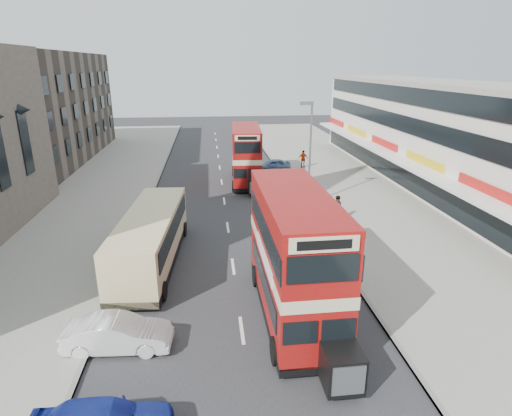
{
  "coord_description": "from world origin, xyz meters",
  "views": [
    {
      "loc": [
        -1.12,
        -13.24,
        10.72
      ],
      "look_at": [
        1.12,
        6.45,
        3.95
      ],
      "focal_mm": 29.57,
      "sensor_mm": 36.0,
      "label": 1
    }
  ],
  "objects_px": {
    "car_right_c": "(273,165)",
    "bus_main": "(294,256)",
    "car_left_front": "(118,334)",
    "coach": "(151,237)",
    "pedestrian_far": "(303,159)",
    "pedestrian_near": "(337,208)",
    "cyclist": "(271,187)",
    "bus_second": "(246,155)",
    "car_right_a": "(300,214)",
    "car_right_b": "(276,188)",
    "street_lamp": "(309,146)"
  },
  "relations": [
    {
      "from": "bus_second",
      "to": "cyclist",
      "type": "xyz_separation_m",
      "value": [
        1.68,
        -4.31,
        -1.91
      ]
    },
    {
      "from": "coach",
      "to": "car_right_b",
      "type": "xyz_separation_m",
      "value": [
        9.08,
        12.46,
        -1.06
      ]
    },
    {
      "from": "bus_main",
      "to": "car_left_front",
      "type": "distance_m",
      "value": 7.82
    },
    {
      "from": "car_right_a",
      "to": "pedestrian_near",
      "type": "distance_m",
      "value": 2.64
    },
    {
      "from": "bus_second",
      "to": "cyclist",
      "type": "bearing_deg",
      "value": 114.81
    },
    {
      "from": "pedestrian_near",
      "to": "bus_second",
      "type": "bearing_deg",
      "value": -70.54
    },
    {
      "from": "car_right_a",
      "to": "car_right_c",
      "type": "relative_size",
      "value": 1.12
    },
    {
      "from": "bus_main",
      "to": "car_right_b",
      "type": "height_order",
      "value": "bus_main"
    },
    {
      "from": "car_right_b",
      "to": "cyclist",
      "type": "relative_size",
      "value": 1.9
    },
    {
      "from": "coach",
      "to": "car_right_a",
      "type": "height_order",
      "value": "coach"
    },
    {
      "from": "coach",
      "to": "car_left_front",
      "type": "distance_m",
      "value": 7.67
    },
    {
      "from": "coach",
      "to": "car_right_c",
      "type": "xyz_separation_m",
      "value": [
        10.05,
        20.94,
        -0.99
      ]
    },
    {
      "from": "bus_second",
      "to": "car_right_c",
      "type": "relative_size",
      "value": 2.51
    },
    {
      "from": "car_right_c",
      "to": "pedestrian_near",
      "type": "relative_size",
      "value": 2.03
    },
    {
      "from": "pedestrian_far",
      "to": "cyclist",
      "type": "relative_size",
      "value": 0.85
    },
    {
      "from": "street_lamp",
      "to": "cyclist",
      "type": "distance_m",
      "value": 5.7
    },
    {
      "from": "bus_second",
      "to": "pedestrian_far",
      "type": "xyz_separation_m",
      "value": [
        6.57,
        5.02,
        -1.61
      ]
    },
    {
      "from": "bus_second",
      "to": "coach",
      "type": "xyz_separation_m",
      "value": [
        -6.86,
        -16.58,
        -1.05
      ]
    },
    {
      "from": "car_right_c",
      "to": "bus_main",
      "type": "bearing_deg",
      "value": -10.89
    },
    {
      "from": "bus_second",
      "to": "car_left_front",
      "type": "xyz_separation_m",
      "value": [
        -7.29,
        -24.18,
        -2.0
      ]
    },
    {
      "from": "bus_main",
      "to": "car_left_front",
      "type": "xyz_separation_m",
      "value": [
        -7.32,
        -1.64,
        -2.21
      ]
    },
    {
      "from": "cyclist",
      "to": "bus_second",
      "type": "bearing_deg",
      "value": 118.02
    },
    {
      "from": "bus_second",
      "to": "pedestrian_far",
      "type": "bearing_deg",
      "value": -139.09
    },
    {
      "from": "car_right_c",
      "to": "car_right_b",
      "type": "bearing_deg",
      "value": -10.68
    },
    {
      "from": "street_lamp",
      "to": "car_right_a",
      "type": "relative_size",
      "value": 1.94
    },
    {
      "from": "pedestrian_near",
      "to": "car_right_b",
      "type": "bearing_deg",
      "value": -72.08
    },
    {
      "from": "pedestrian_near",
      "to": "coach",
      "type": "bearing_deg",
      "value": 17.25
    },
    {
      "from": "pedestrian_far",
      "to": "car_right_b",
      "type": "bearing_deg",
      "value": -119.74
    },
    {
      "from": "pedestrian_far",
      "to": "car_right_a",
      "type": "bearing_deg",
      "value": -107.46
    },
    {
      "from": "bus_main",
      "to": "pedestrian_far",
      "type": "bearing_deg",
      "value": -103.93
    },
    {
      "from": "street_lamp",
      "to": "car_left_front",
      "type": "relative_size",
      "value": 1.95
    },
    {
      "from": "bus_main",
      "to": "pedestrian_far",
      "type": "xyz_separation_m",
      "value": [
        6.54,
        27.56,
        -1.82
      ]
    },
    {
      "from": "car_right_b",
      "to": "bus_second",
      "type": "bearing_deg",
      "value": -144.88
    },
    {
      "from": "street_lamp",
      "to": "cyclist",
      "type": "relative_size",
      "value": 3.74
    },
    {
      "from": "coach",
      "to": "pedestrian_far",
      "type": "bearing_deg",
      "value": 62.47
    },
    {
      "from": "bus_second",
      "to": "cyclist",
      "type": "height_order",
      "value": "bus_second"
    },
    {
      "from": "pedestrian_far",
      "to": "car_left_front",
      "type": "bearing_deg",
      "value": -119.68
    },
    {
      "from": "street_lamp",
      "to": "cyclist",
      "type": "bearing_deg",
      "value": 127.76
    },
    {
      "from": "street_lamp",
      "to": "pedestrian_far",
      "type": "relative_size",
      "value": 4.39
    },
    {
      "from": "pedestrian_near",
      "to": "cyclist",
      "type": "bearing_deg",
      "value": -67.92
    },
    {
      "from": "bus_main",
      "to": "car_right_c",
      "type": "xyz_separation_m",
      "value": [
        3.16,
        26.9,
        -2.26
      ]
    },
    {
      "from": "pedestrian_near",
      "to": "pedestrian_far",
      "type": "bearing_deg",
      "value": -100.33
    },
    {
      "from": "bus_main",
      "to": "car_left_front",
      "type": "relative_size",
      "value": 2.4
    },
    {
      "from": "pedestrian_far",
      "to": "bus_main",
      "type": "bearing_deg",
      "value": -107.64
    },
    {
      "from": "pedestrian_far",
      "to": "bus_second",
      "type": "bearing_deg",
      "value": -146.92
    },
    {
      "from": "street_lamp",
      "to": "pedestrian_far",
      "type": "height_order",
      "value": "street_lamp"
    },
    {
      "from": "bus_main",
      "to": "car_right_c",
      "type": "height_order",
      "value": "bus_main"
    },
    {
      "from": "car_left_front",
      "to": "pedestrian_far",
      "type": "height_order",
      "value": "pedestrian_far"
    },
    {
      "from": "street_lamp",
      "to": "car_left_front",
      "type": "height_order",
      "value": "street_lamp"
    },
    {
      "from": "coach",
      "to": "pedestrian_near",
      "type": "relative_size",
      "value": 5.77
    }
  ]
}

